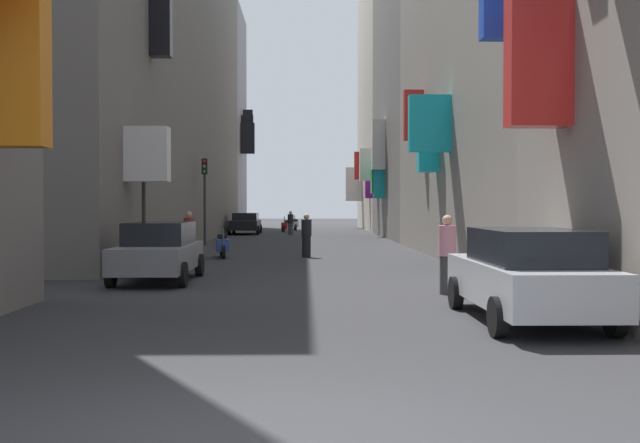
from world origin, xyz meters
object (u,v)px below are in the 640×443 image
at_px(pedestrian_near_right, 291,223).
at_px(pedestrian_mid_street, 189,235).
at_px(pedestrian_crossing, 306,236).
at_px(pedestrian_near_left, 447,255).
at_px(traffic_light_far_corner, 205,186).
at_px(scooter_red, 287,226).
at_px(parked_car_silver, 527,273).
at_px(scooter_blue, 222,245).
at_px(scooter_white, 295,224).
at_px(parked_car_black, 246,223).
at_px(parked_car_grey, 159,251).
at_px(traffic_light_near_corner, 143,174).

relative_size(pedestrian_near_right, pedestrian_mid_street, 0.91).
height_order(pedestrian_crossing, pedestrian_near_left, pedestrian_near_left).
xyz_separation_m(pedestrian_near_left, traffic_light_far_corner, (-7.87, 19.50, 1.99)).
bearing_deg(scooter_red, parked_car_silver, -83.09).
bearing_deg(pedestrian_near_left, pedestrian_near_right, 97.15).
xyz_separation_m(pedestrian_near_right, pedestrian_mid_street, (-3.21, -21.31, 0.09)).
bearing_deg(traffic_light_far_corner, scooter_blue, -77.90).
bearing_deg(parked_car_silver, scooter_red, 96.91).
bearing_deg(pedestrian_near_left, scooter_blue, 118.58).
xyz_separation_m(parked_car_silver, scooter_blue, (-6.67, 14.90, -0.33)).
distance_m(scooter_red, pedestrian_mid_street, 26.61).
relative_size(parked_car_silver, scooter_white, 2.38).
bearing_deg(traffic_light_far_corner, pedestrian_mid_street, -85.74).
distance_m(parked_car_black, scooter_blue, 22.11).
distance_m(parked_car_grey, pedestrian_near_right, 29.11).
distance_m(parked_car_black, pedestrian_near_left, 34.00).
xyz_separation_m(pedestrian_mid_street, traffic_light_near_corner, (-0.71, -4.06, 2.01)).
distance_m(scooter_blue, scooter_white, 29.57).
relative_size(scooter_red, traffic_light_far_corner, 0.45).
height_order(scooter_red, scooter_white, same).
height_order(parked_car_grey, scooter_white, parked_car_grey).
height_order(scooter_white, pedestrian_crossing, pedestrian_crossing).
distance_m(parked_car_silver, scooter_white, 44.61).
bearing_deg(pedestrian_near_left, scooter_white, 95.36).
xyz_separation_m(pedestrian_crossing, pedestrian_near_left, (3.01, -11.25, 0.05)).
height_order(parked_car_black, pedestrian_near_right, pedestrian_near_right).
bearing_deg(scooter_red, pedestrian_mid_street, -96.16).
relative_size(parked_car_grey, pedestrian_mid_street, 2.42).
xyz_separation_m(pedestrian_near_right, traffic_light_far_corner, (-3.87, -12.36, 2.07)).
xyz_separation_m(pedestrian_mid_street, traffic_light_far_corner, (-0.67, 8.96, 1.99)).
bearing_deg(parked_car_black, scooter_red, 54.15).
distance_m(scooter_blue, scooter_red, 25.87).
distance_m(pedestrian_crossing, traffic_light_near_corner, 7.16).
relative_size(pedestrian_mid_street, traffic_light_far_corner, 0.41).
bearing_deg(scooter_white, scooter_red, -98.26).
bearing_deg(traffic_light_near_corner, traffic_light_far_corner, 89.79).
bearing_deg(parked_car_silver, traffic_light_near_corner, 129.81).
relative_size(parked_car_black, scooter_red, 2.37).
height_order(parked_car_grey, scooter_blue, parked_car_grey).
relative_size(pedestrian_near_left, pedestrian_mid_street, 1.00).
relative_size(pedestrian_crossing, traffic_light_far_corner, 0.39).
relative_size(scooter_blue, pedestrian_near_left, 1.14).
height_order(parked_car_black, parked_car_silver, parked_car_silver).
relative_size(scooter_white, pedestrian_near_left, 1.10).
bearing_deg(scooter_red, traffic_light_near_corner, -96.67).
bearing_deg(traffic_light_near_corner, scooter_blue, 68.70).
bearing_deg(parked_car_silver, pedestrian_mid_street, 118.63).
relative_size(parked_car_black, parked_car_grey, 1.08).
bearing_deg(parked_car_grey, parked_car_silver, -42.01).
relative_size(scooter_red, pedestrian_near_right, 1.22).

